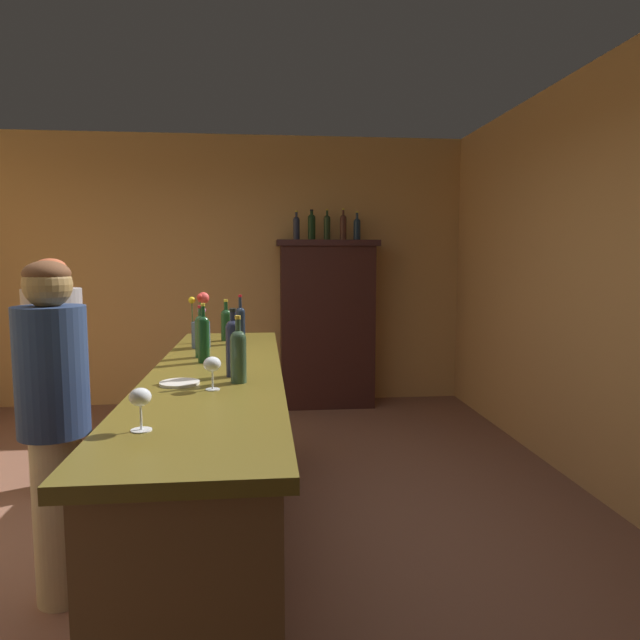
{
  "coord_description": "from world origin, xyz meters",
  "views": [
    {
      "loc": [
        0.55,
        -3.06,
        1.56
      ],
      "look_at": [
        0.86,
        -0.09,
        1.23
      ],
      "focal_mm": 32.04,
      "sensor_mm": 36.0,
      "label": 1
    }
  ],
  "objects_px": {
    "display_bottle_right": "(357,228)",
    "display_cabinet": "(327,321)",
    "bar_counter": "(218,463)",
    "cheese_plate": "(180,383)",
    "display_bottle_center": "(327,226)",
    "wine_glass_mid": "(212,365)",
    "display_bottle_midleft": "(312,226)",
    "wine_bottle_chardonnay": "(204,337)",
    "wine_bottle_syrah": "(233,345)",
    "wine_bottle_malbec": "(201,334)",
    "patron_in_grey": "(54,414)",
    "wine_bottle_pinot": "(240,323)",
    "wine_glass_front": "(235,339)",
    "display_bottle_left": "(296,227)",
    "patron_near_entrance": "(55,365)",
    "display_bottle_midright": "(343,226)",
    "flower_arrangement": "(201,326)",
    "wine_bottle_rose": "(238,354)",
    "wine_bottle_merlot": "(226,323)",
    "wine_glass_rear": "(140,399)"
  },
  "relations": [
    {
      "from": "patron_near_entrance",
      "to": "wine_bottle_pinot",
      "type": "bearing_deg",
      "value": 24.13
    },
    {
      "from": "bar_counter",
      "to": "patron_near_entrance",
      "type": "relative_size",
      "value": 1.88
    },
    {
      "from": "bar_counter",
      "to": "display_bottle_center",
      "type": "height_order",
      "value": "display_bottle_center"
    },
    {
      "from": "wine_bottle_malbec",
      "to": "wine_bottle_pinot",
      "type": "xyz_separation_m",
      "value": [
        0.21,
        0.51,
        0.0
      ]
    },
    {
      "from": "bar_counter",
      "to": "display_cabinet",
      "type": "relative_size",
      "value": 1.68
    },
    {
      "from": "display_bottle_midleft",
      "to": "display_bottle_center",
      "type": "xyz_separation_m",
      "value": [
        0.16,
        -0.0,
        -0.01
      ]
    },
    {
      "from": "patron_near_entrance",
      "to": "patron_in_grey",
      "type": "bearing_deg",
      "value": -43.72
    },
    {
      "from": "wine_bottle_malbec",
      "to": "display_bottle_left",
      "type": "bearing_deg",
      "value": 74.54
    },
    {
      "from": "wine_glass_mid",
      "to": "wine_glass_rear",
      "type": "relative_size",
      "value": 1.01
    },
    {
      "from": "wine_bottle_syrah",
      "to": "cheese_plate",
      "type": "distance_m",
      "value": 0.32
    },
    {
      "from": "display_bottle_center",
      "to": "flower_arrangement",
      "type": "bearing_deg",
      "value": -115.66
    },
    {
      "from": "wine_bottle_rose",
      "to": "flower_arrangement",
      "type": "height_order",
      "value": "flower_arrangement"
    },
    {
      "from": "wine_bottle_malbec",
      "to": "display_bottle_center",
      "type": "distance_m",
      "value": 2.87
    },
    {
      "from": "display_bottle_midleft",
      "to": "display_bottle_midright",
      "type": "bearing_deg",
      "value": 0.0
    },
    {
      "from": "wine_glass_mid",
      "to": "display_bottle_midleft",
      "type": "distance_m",
      "value": 3.57
    },
    {
      "from": "cheese_plate",
      "to": "display_bottle_center",
      "type": "bearing_deg",
      "value": 72.26
    },
    {
      "from": "wine_bottle_merlot",
      "to": "display_cabinet",
      "type": "bearing_deg",
      "value": 64.23
    },
    {
      "from": "wine_bottle_chardonnay",
      "to": "display_bottle_center",
      "type": "xyz_separation_m",
      "value": [
        0.99,
        2.74,
        0.75
      ]
    },
    {
      "from": "display_bottle_right",
      "to": "display_cabinet",
      "type": "bearing_deg",
      "value": 180.0
    },
    {
      "from": "wine_bottle_syrah",
      "to": "flower_arrangement",
      "type": "bearing_deg",
      "value": 105.31
    },
    {
      "from": "flower_arrangement",
      "to": "display_cabinet",
      "type": "bearing_deg",
      "value": 64.34
    },
    {
      "from": "wine_bottle_malbec",
      "to": "display_bottle_left",
      "type": "height_order",
      "value": "display_bottle_left"
    },
    {
      "from": "cheese_plate",
      "to": "display_bottle_left",
      "type": "relative_size",
      "value": 0.61
    },
    {
      "from": "cheese_plate",
      "to": "display_bottle_midright",
      "type": "xyz_separation_m",
      "value": [
        1.22,
        3.28,
        0.89
      ]
    },
    {
      "from": "display_bottle_left",
      "to": "display_bottle_center",
      "type": "bearing_deg",
      "value": 0.0
    },
    {
      "from": "bar_counter",
      "to": "wine_bottle_chardonnay",
      "type": "distance_m",
      "value": 0.68
    },
    {
      "from": "wine_glass_front",
      "to": "display_bottle_center",
      "type": "bearing_deg",
      "value": 73.1
    },
    {
      "from": "wine_bottle_syrah",
      "to": "display_bottle_left",
      "type": "height_order",
      "value": "display_bottle_left"
    },
    {
      "from": "display_cabinet",
      "to": "wine_bottle_merlot",
      "type": "relative_size",
      "value": 6.06
    },
    {
      "from": "wine_bottle_pinot",
      "to": "display_bottle_left",
      "type": "bearing_deg",
      "value": 76.3
    },
    {
      "from": "display_bottle_midright",
      "to": "display_bottle_right",
      "type": "relative_size",
      "value": 1.09
    },
    {
      "from": "wine_bottle_malbec",
      "to": "display_bottle_left",
      "type": "relative_size",
      "value": 1.01
    },
    {
      "from": "display_bottle_right",
      "to": "display_bottle_midright",
      "type": "bearing_deg",
      "value": 180.0
    },
    {
      "from": "display_cabinet",
      "to": "wine_glass_front",
      "type": "relative_size",
      "value": 10.57
    },
    {
      "from": "wine_bottle_malbec",
      "to": "patron_in_grey",
      "type": "bearing_deg",
      "value": -127.23
    },
    {
      "from": "patron_near_entrance",
      "to": "wine_glass_mid",
      "type": "bearing_deg",
      "value": -23.37
    },
    {
      "from": "wine_bottle_chardonnay",
      "to": "wine_bottle_rose",
      "type": "distance_m",
      "value": 0.57
    },
    {
      "from": "wine_bottle_pinot",
      "to": "display_bottle_right",
      "type": "bearing_deg",
      "value": 61.28
    },
    {
      "from": "display_cabinet",
      "to": "wine_bottle_rose",
      "type": "relative_size",
      "value": 5.58
    },
    {
      "from": "bar_counter",
      "to": "wine_bottle_merlot",
      "type": "relative_size",
      "value": 10.19
    },
    {
      "from": "wine_bottle_syrah",
      "to": "wine_bottle_pinot",
      "type": "xyz_separation_m",
      "value": [
        -0.01,
        1.06,
        -0.02
      ]
    },
    {
      "from": "wine_bottle_chardonnay",
      "to": "patron_near_entrance",
      "type": "distance_m",
      "value": 1.32
    },
    {
      "from": "bar_counter",
      "to": "cheese_plate",
      "type": "height_order",
      "value": "cheese_plate"
    },
    {
      "from": "wine_glass_mid",
      "to": "patron_near_entrance",
      "type": "distance_m",
      "value": 1.85
    },
    {
      "from": "patron_near_entrance",
      "to": "wine_bottle_rose",
      "type": "bearing_deg",
      "value": -18.02
    },
    {
      "from": "wine_bottle_chardonnay",
      "to": "display_cabinet",
      "type": "bearing_deg",
      "value": 70.09
    },
    {
      "from": "wine_glass_mid",
      "to": "cheese_plate",
      "type": "distance_m",
      "value": 0.23
    },
    {
      "from": "wine_glass_front",
      "to": "patron_in_grey",
      "type": "relative_size",
      "value": 0.11
    },
    {
      "from": "wine_bottle_malbec",
      "to": "wine_bottle_syrah",
      "type": "bearing_deg",
      "value": -68.96
    },
    {
      "from": "wine_bottle_pinot",
      "to": "flower_arrangement",
      "type": "distance_m",
      "value": 0.29
    }
  ]
}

